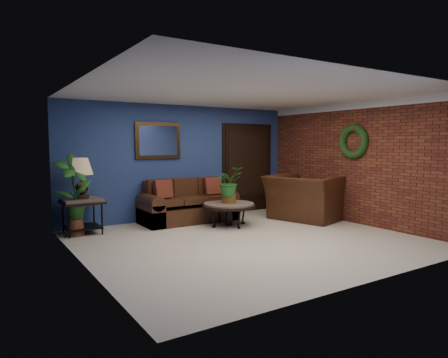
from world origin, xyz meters
TOP-DOWN VIEW (x-y plane):
  - floor at (0.00, 0.00)m, footprint 5.50×5.50m
  - wall_back at (0.00, 2.50)m, footprint 5.50×0.04m
  - wall_left at (-2.75, 0.00)m, footprint 0.04×5.00m
  - wall_right_brick at (2.75, 0.00)m, footprint 0.04×5.00m
  - ceiling at (0.00, 0.00)m, footprint 5.50×5.00m
  - crown_molding at (2.72, 0.00)m, footprint 0.03×5.00m
  - wall_mirror at (-0.60, 2.46)m, footprint 1.02×0.06m
  - closet_door at (1.75, 2.47)m, footprint 1.44×0.06m
  - wreath at (2.69, 0.05)m, footprint 0.16×0.72m
  - sofa at (-0.12, 2.08)m, footprint 2.03×0.88m
  - coffee_table at (0.38, 1.20)m, footprint 1.08×1.08m
  - end_table at (-2.30, 2.05)m, footprint 0.71×0.71m
  - table_lamp at (-2.30, 2.05)m, footprint 0.43×0.43m
  - side_chair at (0.13, 2.11)m, footprint 0.41×0.41m
  - armchair at (2.15, 0.86)m, footprint 1.67×1.80m
  - coffee_plant at (0.38, 1.20)m, footprint 0.57×0.50m
  - floor_plant at (2.35, 1.33)m, footprint 0.48×0.43m
  - tall_plant at (-2.45, 1.95)m, footprint 0.70×0.51m

SIDE VIEW (x-z plane):
  - floor at x=0.00m, z-range 0.00..0.00m
  - sofa at x=-0.12m, z-range -0.16..0.76m
  - coffee_table at x=0.38m, z-range 0.17..0.63m
  - floor_plant at x=2.35m, z-range 0.02..0.90m
  - armchair at x=2.15m, z-range 0.00..0.97m
  - side_chair at x=0.13m, z-range 0.06..0.93m
  - end_table at x=-2.30m, z-range 0.17..0.83m
  - tall_plant at x=-2.45m, z-range 0.06..1.55m
  - coffee_plant at x=0.38m, z-range 0.50..1.24m
  - closet_door at x=1.75m, z-range -0.04..2.14m
  - table_lamp at x=-2.30m, z-range 0.76..1.48m
  - wall_back at x=0.00m, z-range 0.00..2.50m
  - wall_left at x=-2.75m, z-range 0.00..2.50m
  - wall_right_brick at x=2.75m, z-range 0.00..2.50m
  - wreath at x=2.69m, z-range 1.34..2.06m
  - wall_mirror at x=-0.60m, z-range 1.33..2.10m
  - crown_molding at x=2.72m, z-range 2.36..2.50m
  - ceiling at x=0.00m, z-range 2.49..2.51m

